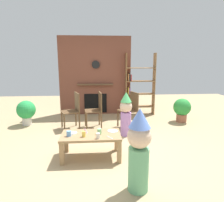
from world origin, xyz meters
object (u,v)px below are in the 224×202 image
at_px(bookshelf, 138,87).
at_px(paper_cup_far_left, 69,133).
at_px(paper_cup_center, 99,131).
at_px(paper_cup_near_right, 84,134).
at_px(dining_chair_right, 131,108).
at_px(potted_plant_short, 26,111).
at_px(birthday_cake_slice, 85,130).
at_px(child_with_cone_hat, 139,148).
at_px(paper_plate_front, 113,131).
at_px(dining_chair_middle, 97,108).
at_px(paper_cup_near_left, 98,136).
at_px(coffee_table, 91,138).
at_px(paper_plate_rear, 72,133).
at_px(dining_chair_left, 74,108).
at_px(potted_plant_tall, 182,109).
at_px(child_in_pink, 126,113).

distance_m(bookshelf, paper_cup_far_left, 3.37).
bearing_deg(bookshelf, paper_cup_center, -113.81).
xyz_separation_m(bookshelf, paper_cup_near_right, (-1.49, -2.90, -0.41)).
relative_size(dining_chair_right, potted_plant_short, 1.38).
bearing_deg(bookshelf, birthday_cake_slice, -118.73).
bearing_deg(child_with_cone_hat, paper_cup_near_right, 7.81).
distance_m(paper_plate_front, child_with_cone_hat, 1.12).
distance_m(dining_chair_middle, potted_plant_short, 1.88).
xyz_separation_m(paper_cup_near_left, paper_cup_far_left, (-0.49, 0.14, 0.00)).
bearing_deg(paper_cup_near_right, dining_chair_middle, 82.84).
relative_size(coffee_table, potted_plant_short, 1.57).
bearing_deg(paper_cup_near_left, dining_chair_right, 64.63).
bearing_deg(paper_cup_near_right, coffee_table, 42.75).
bearing_deg(paper_plate_rear, paper_cup_near_left, -31.08).
bearing_deg(potted_plant_short, dining_chair_left, -16.11).
distance_m(birthday_cake_slice, potted_plant_tall, 3.14).
height_order(child_in_pink, dining_chair_middle, child_in_pink).
distance_m(paper_cup_near_right, child_in_pink, 1.41).
xyz_separation_m(paper_cup_near_left, dining_chair_right, (0.83, 1.75, 0.04)).
relative_size(paper_cup_near_right, potted_plant_tall, 0.14).
xyz_separation_m(bookshelf, paper_cup_center, (-1.23, -2.79, -0.41)).
bearing_deg(potted_plant_short, bookshelf, 15.38).
xyz_separation_m(paper_cup_center, child_in_pink, (0.60, 1.00, 0.06)).
distance_m(paper_cup_center, dining_chair_left, 1.68).
bearing_deg(dining_chair_middle, coffee_table, 78.90).
distance_m(paper_cup_center, potted_plant_short, 2.71).
bearing_deg(bookshelf, potted_plant_short, -164.62).
distance_m(bookshelf, paper_plate_front, 2.89).
bearing_deg(dining_chair_left, paper_cup_center, 92.17).
bearing_deg(birthday_cake_slice, paper_cup_center, -17.83).
bearing_deg(paper_cup_near_right, dining_chair_right, 57.21).
height_order(paper_cup_near_right, dining_chair_middle, dining_chair_middle).
bearing_deg(paper_plate_front, paper_cup_center, -154.67).
bearing_deg(paper_plate_front, bookshelf, 69.68).
distance_m(paper_cup_far_left, child_with_cone_hat, 1.36).
distance_m(paper_cup_near_right, dining_chair_middle, 1.71).
bearing_deg(dining_chair_right, dining_chair_left, -18.91).
relative_size(paper_plate_front, potted_plant_short, 0.28).
relative_size(dining_chair_middle, potted_plant_short, 1.38).
xyz_separation_m(paper_cup_near_left, paper_cup_center, (0.02, 0.20, 0.00)).
distance_m(child_with_cone_hat, potted_plant_tall, 3.41).
height_order(paper_cup_center, potted_plant_short, potted_plant_short).
xyz_separation_m(paper_cup_center, paper_cup_far_left, (-0.51, -0.06, -0.00)).
bearing_deg(birthday_cake_slice, paper_cup_near_left, -50.42).
xyz_separation_m(birthday_cake_slice, child_with_cone_hat, (0.74, -1.05, 0.12)).
height_order(birthday_cake_slice, dining_chair_left, dining_chair_left).
relative_size(paper_cup_near_right, birthday_cake_slice, 0.94).
bearing_deg(paper_plate_rear, paper_plate_front, 3.30).
xyz_separation_m(bookshelf, birthday_cake_slice, (-1.49, -2.71, -0.41)).
distance_m(paper_cup_near_right, potted_plant_short, 2.61).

